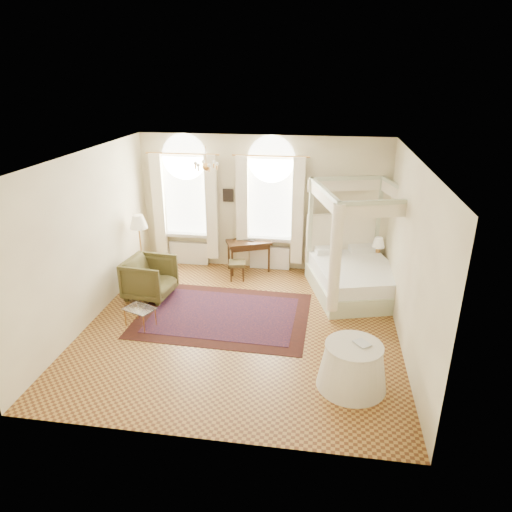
{
  "coord_description": "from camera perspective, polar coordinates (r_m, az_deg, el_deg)",
  "views": [
    {
      "loc": [
        1.46,
        -7.65,
        4.65
      ],
      "look_at": [
        0.23,
        0.4,
        1.35
      ],
      "focal_mm": 32.0,
      "sensor_mm": 36.0,
      "label": 1
    }
  ],
  "objects": [
    {
      "name": "stool",
      "position": [
        10.88,
        -2.39,
        -1.1
      ],
      "size": [
        0.46,
        0.46,
        0.45
      ],
      "color": "#4E4021",
      "rests_on": "ground"
    },
    {
      "name": "floor_lamp",
      "position": [
        10.8,
        -14.47,
        3.76
      ],
      "size": [
        0.42,
        0.42,
        1.62
      ],
      "color": "#C88C42",
      "rests_on": "ground"
    },
    {
      "name": "window_right",
      "position": [
        11.06,
        1.78,
        5.46
      ],
      "size": [
        1.62,
        0.27,
        3.29
      ],
      "color": "white",
      "rests_on": "room_walls"
    },
    {
      "name": "writing_desk",
      "position": [
        11.23,
        -0.93,
        1.34
      ],
      "size": [
        1.18,
        0.92,
        0.79
      ],
      "color": "#3C2110",
      "rests_on": "ground"
    },
    {
      "name": "chandelier",
      "position": [
        9.33,
        -6.26,
        11.17
      ],
      "size": [
        0.51,
        0.45,
        0.5
      ],
      "color": "#C88C42",
      "rests_on": "room_walls"
    },
    {
      "name": "armchair",
      "position": [
        10.29,
        -13.14,
        -2.67
      ],
      "size": [
        1.08,
        1.06,
        0.89
      ],
      "primitive_type": "imported",
      "rotation": [
        0.0,
        0.0,
        1.46
      ],
      "color": "#453F1D",
      "rests_on": "ground"
    },
    {
      "name": "book",
      "position": [
        7.28,
        12.54,
        -10.82
      ],
      "size": [
        0.3,
        0.31,
        0.02
      ],
      "primitive_type": "imported",
      "rotation": [
        0.0,
        0.0,
        0.65
      ],
      "color": "black",
      "rests_on": "side_table"
    },
    {
      "name": "side_table",
      "position": [
        7.5,
        11.97,
        -13.29
      ],
      "size": [
        1.1,
        1.1,
        0.75
      ],
      "color": "white",
      "rests_on": "ground"
    },
    {
      "name": "room_walls",
      "position": [
        8.24,
        -2.01,
        3.14
      ],
      "size": [
        6.0,
        6.0,
        6.0
      ],
      "color": "#FFF4C2",
      "rests_on": "ground"
    },
    {
      "name": "ground",
      "position": [
        9.08,
        -1.85,
        -8.76
      ],
      "size": [
        6.0,
        6.0,
        0.0
      ],
      "primitive_type": "plane",
      "color": "#A2722F",
      "rests_on": "ground"
    },
    {
      "name": "oriental_rug",
      "position": [
        9.48,
        -4.08,
        -7.33
      ],
      "size": [
        3.51,
        2.57,
        0.01
      ],
      "color": "#3A150D",
      "rests_on": "ground"
    },
    {
      "name": "window_left",
      "position": [
        11.5,
        -8.72,
        5.85
      ],
      "size": [
        1.62,
        0.27,
        3.29
      ],
      "color": "white",
      "rests_on": "room_walls"
    },
    {
      "name": "coffee_table",
      "position": [
        9.2,
        -14.34,
        -6.56
      ],
      "size": [
        0.68,
        0.59,
        0.39
      ],
      "color": "white",
      "rests_on": "ground"
    },
    {
      "name": "nightstand",
      "position": [
        11.3,
        14.28,
        -1.3
      ],
      "size": [
        0.52,
        0.5,
        0.6
      ],
      "primitive_type": "cube",
      "rotation": [
        0.0,
        0.0,
        -0.36
      ],
      "color": "#3C2110",
      "rests_on": "ground"
    },
    {
      "name": "nightstand_lamp",
      "position": [
        11.14,
        15.05,
        1.52
      ],
      "size": [
        0.3,
        0.3,
        0.44
      ],
      "color": "#C88C42",
      "rests_on": "nightstand"
    },
    {
      "name": "laptop",
      "position": [
        11.28,
        -0.85,
        2.13
      ],
      "size": [
        0.39,
        0.31,
        0.03
      ],
      "primitive_type": "imported",
      "rotation": [
        0.0,
        0.0,
        2.85
      ],
      "color": "black",
      "rests_on": "writing_desk"
    },
    {
      "name": "canopy_bed",
      "position": [
        10.33,
        12.4,
        -1.84
      ],
      "size": [
        2.36,
        2.65,
        2.44
      ],
      "color": "beige",
      "rests_on": "ground"
    },
    {
      "name": "wall_pictures",
      "position": [
        11.06,
        1.28,
        7.62
      ],
      "size": [
        2.54,
        0.03,
        0.39
      ],
      "color": "black",
      "rests_on": "room_walls"
    }
  ]
}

